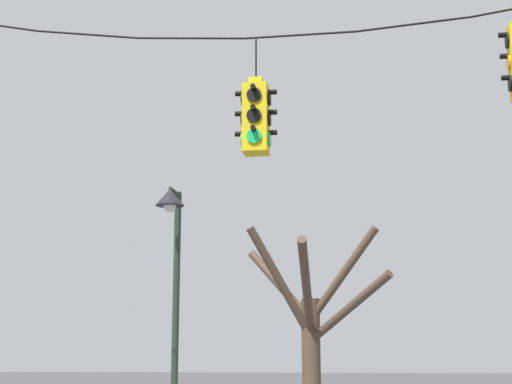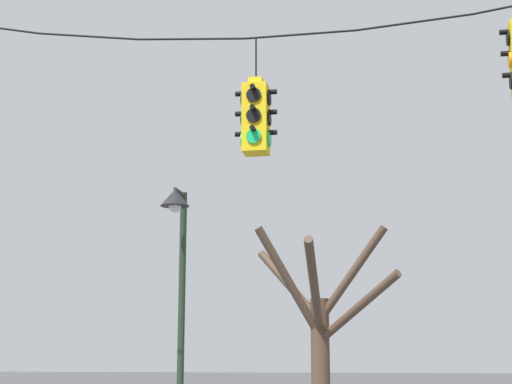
% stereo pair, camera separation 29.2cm
% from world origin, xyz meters
% --- Properties ---
extents(span_wire, '(10.88, 0.03, 0.67)m').
position_xyz_m(span_wire, '(-0.00, -0.23, 6.52)').
color(span_wire, black).
extents(traffic_light_over_intersection, '(0.58, 0.58, 1.67)m').
position_xyz_m(traffic_light_over_intersection, '(-0.62, -0.23, 5.14)').
color(traffic_light_over_intersection, yellow).
extents(street_lamp, '(0.50, 0.86, 4.81)m').
position_xyz_m(street_lamp, '(-2.50, 2.58, 3.63)').
color(street_lamp, '#233323').
rests_on(street_lamp, ground_plane).
extents(bare_tree, '(3.33, 3.53, 4.68)m').
position_xyz_m(bare_tree, '(-0.48, 6.51, 2.40)').
color(bare_tree, brown).
rests_on(bare_tree, ground_plane).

